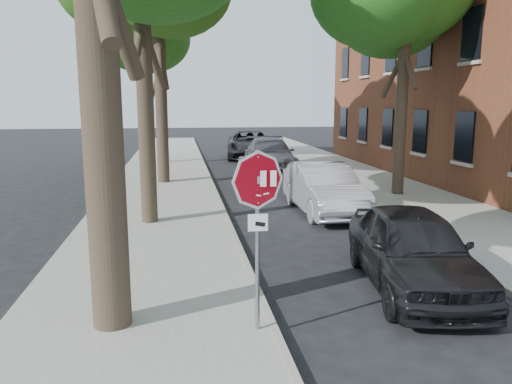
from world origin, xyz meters
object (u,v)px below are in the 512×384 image
stop_sign (258,206)px  car_a (413,249)px  car_d (250,145)px  car_b (324,189)px  car_c (269,155)px  tree_far (157,28)px

stop_sign → car_a: 3.67m
car_a → stop_sign: bearing=-145.9°
stop_sign → car_d: bearing=82.1°
car_b → car_c: size_ratio=0.82×
tree_far → car_b: size_ratio=2.03×
stop_sign → car_a: (3.11, 1.53, -1.21)m
stop_sign → car_a: stop_sign is taller
tree_far → car_c: 9.25m
stop_sign → car_c: (3.30, 17.10, -1.14)m
car_a → car_d: size_ratio=0.73×
car_b → car_c: 9.25m
car_b → car_d: 15.30m
car_b → car_d: bearing=89.9°
stop_sign → tree_far: bearing=95.5°
car_b → stop_sign: bearing=-113.2°
car_a → car_c: size_ratio=0.78×
car_c → tree_far: bearing=147.4°
stop_sign → car_b: stop_sign is taller
stop_sign → tree_far: tree_far is taller
stop_sign → car_d: 23.41m
car_a → car_d: bearing=97.7°
stop_sign → car_a: size_ratio=0.60×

